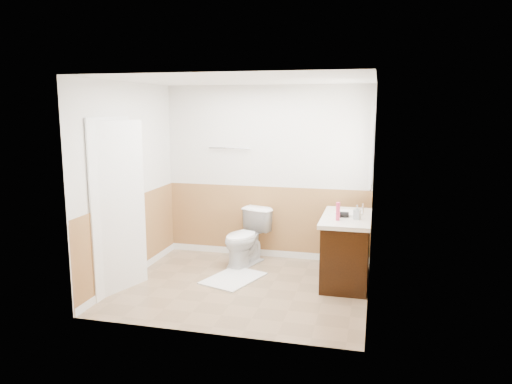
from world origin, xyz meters
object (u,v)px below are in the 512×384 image
(toilet, at_px, (246,238))
(lotion_bottle, at_px, (338,211))
(bath_mat, at_px, (233,278))
(vanity_cabinet, at_px, (346,251))
(soap_dispenser, at_px, (357,212))

(toilet, bearing_deg, lotion_bottle, -5.48)
(bath_mat, height_order, vanity_cabinet, vanity_cabinet)
(bath_mat, bearing_deg, vanity_cabinet, 10.99)
(toilet, xyz_separation_m, bath_mat, (0.00, -0.61, -0.38))
(toilet, bearing_deg, vanity_cabinet, 5.44)
(lotion_bottle, bearing_deg, bath_mat, -179.24)
(soap_dispenser, bearing_deg, bath_mat, -174.59)
(vanity_cabinet, relative_size, lotion_bottle, 5.00)
(bath_mat, bearing_deg, toilet, 90.00)
(lotion_bottle, bearing_deg, vanity_cabinet, 68.66)
(toilet, bearing_deg, bath_mat, -70.95)
(vanity_cabinet, xyz_separation_m, lotion_bottle, (-0.10, -0.26, 0.56))
(bath_mat, distance_m, lotion_bottle, 1.62)
(vanity_cabinet, distance_m, lotion_bottle, 0.62)
(bath_mat, xyz_separation_m, lotion_bottle, (1.31, 0.02, 0.95))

